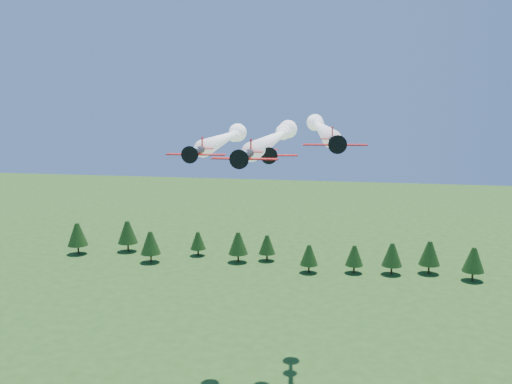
% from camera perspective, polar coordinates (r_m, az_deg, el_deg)
% --- Properties ---
extents(plane_lead, '(8.06, 54.81, 3.70)m').
position_cam_1_polar(plane_lead, '(98.35, 2.04, 5.50)').
color(plane_lead, black).
rests_on(plane_lead, ground).
extents(plane_left, '(8.54, 46.77, 3.70)m').
position_cam_1_polar(plane_left, '(102.87, -2.92, 5.48)').
color(plane_left, black).
rests_on(plane_left, ground).
extents(plane_right, '(12.58, 60.40, 3.70)m').
position_cam_1_polar(plane_right, '(106.84, 6.42, 6.48)').
color(plane_right, black).
rests_on(plane_right, ground).
extents(plane_slot, '(8.41, 9.20, 2.93)m').
position_cam_1_polar(plane_slot, '(81.47, 1.24, 3.96)').
color(plane_slot, black).
rests_on(plane_slot, ground).
extents(treeline, '(175.99, 20.14, 11.33)m').
position_cam_1_polar(treeline, '(189.98, 5.00, -5.53)').
color(treeline, '#382314').
rests_on(treeline, ground).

